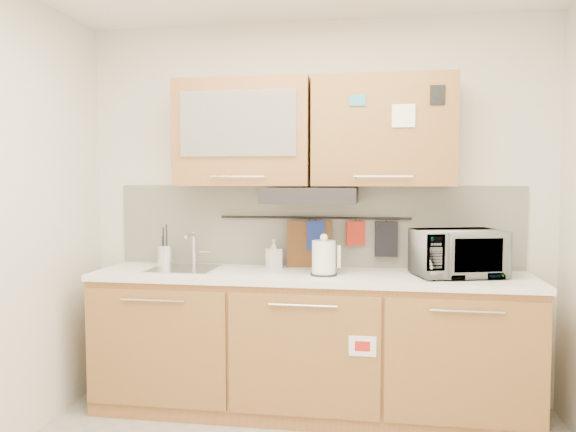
% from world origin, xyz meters
% --- Properties ---
extents(wall_back, '(3.20, 0.00, 3.20)m').
position_xyz_m(wall_back, '(0.00, 1.50, 1.30)').
color(wall_back, silver).
rests_on(wall_back, ground).
extents(base_cabinet, '(2.80, 0.64, 0.88)m').
position_xyz_m(base_cabinet, '(0.00, 1.19, 0.41)').
color(base_cabinet, '#AD6C3D').
rests_on(base_cabinet, floor).
extents(countertop, '(2.82, 0.62, 0.04)m').
position_xyz_m(countertop, '(0.00, 1.19, 0.90)').
color(countertop, white).
rests_on(countertop, base_cabinet).
extents(backsplash, '(2.80, 0.02, 0.56)m').
position_xyz_m(backsplash, '(0.00, 1.49, 1.20)').
color(backsplash, silver).
rests_on(backsplash, countertop).
extents(upper_cabinets, '(1.82, 0.37, 0.70)m').
position_xyz_m(upper_cabinets, '(-0.00, 1.32, 1.83)').
color(upper_cabinets, '#AD6C3D').
rests_on(upper_cabinets, wall_back).
extents(range_hood, '(0.60, 0.46, 0.10)m').
position_xyz_m(range_hood, '(0.00, 1.25, 1.42)').
color(range_hood, black).
rests_on(range_hood, upper_cabinets).
extents(sink, '(0.42, 0.40, 0.26)m').
position_xyz_m(sink, '(-0.85, 1.21, 0.92)').
color(sink, silver).
rests_on(sink, countertop).
extents(utensil_rail, '(1.30, 0.02, 0.02)m').
position_xyz_m(utensil_rail, '(0.00, 1.45, 1.26)').
color(utensil_rail, black).
rests_on(utensil_rail, backsplash).
extents(utensil_crock, '(0.15, 0.15, 0.29)m').
position_xyz_m(utensil_crock, '(-1.02, 1.32, 1.00)').
color(utensil_crock, silver).
rests_on(utensil_crock, countertop).
extents(kettle, '(0.19, 0.17, 0.26)m').
position_xyz_m(kettle, '(0.10, 1.12, 1.02)').
color(kettle, silver).
rests_on(kettle, countertop).
extents(toaster, '(0.28, 0.19, 0.21)m').
position_xyz_m(toaster, '(0.86, 1.18, 1.03)').
color(toaster, black).
rests_on(toaster, countertop).
extents(microwave, '(0.60, 0.49, 0.29)m').
position_xyz_m(microwave, '(0.92, 1.21, 1.06)').
color(microwave, '#999999').
rests_on(microwave, countertop).
extents(soap_bottle, '(0.12, 0.13, 0.20)m').
position_xyz_m(soap_bottle, '(-0.26, 1.35, 1.02)').
color(soap_bottle, '#999999').
rests_on(soap_bottle, countertop).
extents(cutting_board, '(0.30, 0.07, 0.38)m').
position_xyz_m(cutting_board, '(-0.03, 1.44, 1.05)').
color(cutting_board, brown).
rests_on(cutting_board, utensil_rail).
extents(oven_mitt, '(0.13, 0.05, 0.20)m').
position_xyz_m(oven_mitt, '(0.01, 1.44, 1.14)').
color(oven_mitt, navy).
rests_on(oven_mitt, utensil_rail).
extents(dark_pouch, '(0.15, 0.05, 0.23)m').
position_xyz_m(dark_pouch, '(0.49, 1.44, 1.12)').
color(dark_pouch, black).
rests_on(dark_pouch, utensil_rail).
extents(pot_holder, '(0.13, 0.07, 0.16)m').
position_xyz_m(pot_holder, '(0.28, 1.44, 1.16)').
color(pot_holder, '#B12517').
rests_on(pot_holder, utensil_rail).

